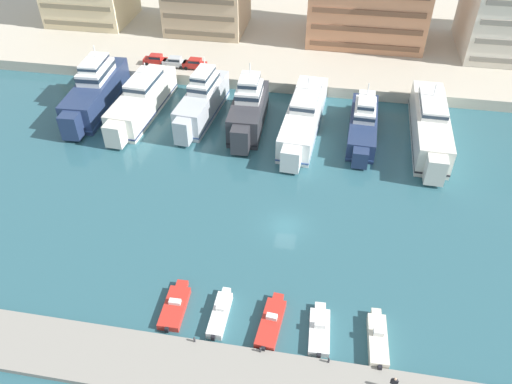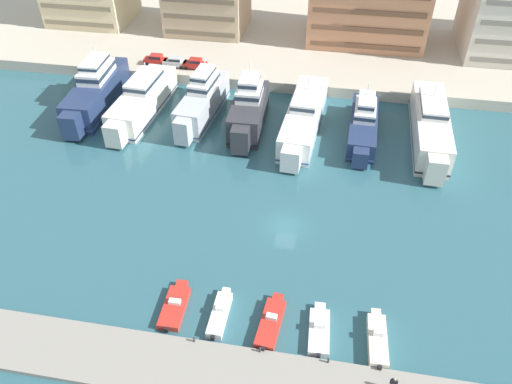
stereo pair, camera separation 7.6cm
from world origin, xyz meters
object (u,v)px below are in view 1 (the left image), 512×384
car_silver_left (175,62)px  car_red_mid_left (195,63)px  yacht_navy_far_left (95,90)px  yacht_navy_center_right (363,123)px  yacht_silver_mid_left (202,101)px  pedestrian_near_edge (394,383)px  motorboat_red_far_left (175,306)px  motorboat_red_mid_left (271,322)px  yacht_white_center (304,116)px  yacht_ivory_mid_right (430,125)px  yacht_charcoal_center_left (248,110)px  motorboat_white_left (220,314)px  motorboat_cream_center (378,339)px  car_red_far_left (156,59)px  yacht_ivory_left (142,100)px  motorboat_white_center_left (319,330)px

car_silver_left → car_red_mid_left: size_ratio=1.00×
yacht_navy_far_left → yacht_navy_center_right: 42.03m
yacht_navy_far_left → yacht_silver_mid_left: yacht_navy_far_left is taller
yacht_silver_mid_left → pedestrian_near_edge: yacht_silver_mid_left is taller
motorboat_red_far_left → motorboat_red_mid_left: size_ratio=0.93×
yacht_white_center → motorboat_red_mid_left: (0.51, -35.63, -1.71)m
yacht_ivory_mid_right → motorboat_red_far_left: size_ratio=3.64×
motorboat_red_far_left → yacht_charcoal_center_left: bearing=88.4°
motorboat_white_left → pedestrian_near_edge: 17.19m
yacht_navy_far_left → motorboat_white_left: (28.64, -36.59, -2.34)m
motorboat_cream_center → motorboat_red_mid_left: bearing=178.9°
motorboat_red_mid_left → car_red_far_left: 56.63m
yacht_white_center → yacht_navy_far_left: bearing=178.1°
yacht_ivory_left → pedestrian_near_edge: size_ratio=12.20×
car_red_far_left → yacht_charcoal_center_left: bearing=-36.4°
yacht_charcoal_center_left → car_silver_left: size_ratio=3.91×
yacht_navy_far_left → yacht_silver_mid_left: bearing=-0.4°
motorboat_white_center_left → motorboat_red_far_left: bearing=178.7°
yacht_ivory_left → motorboat_red_mid_left: size_ratio=3.09×
motorboat_white_center_left → yacht_silver_mid_left: bearing=119.8°
yacht_silver_mid_left → yacht_navy_far_left: bearing=179.6°
yacht_silver_mid_left → pedestrian_near_edge: (27.61, -41.57, -1.17)m
yacht_navy_center_right → yacht_ivory_mid_right: 9.46m
yacht_white_center → motorboat_cream_center: (10.63, -35.82, -1.62)m
yacht_charcoal_center_left → motorboat_white_left: yacht_charcoal_center_left is taller
motorboat_cream_center → car_red_far_left: size_ratio=1.59×
yacht_ivory_left → yacht_white_center: 25.30m
motorboat_white_left → motorboat_red_far_left: bearing=178.0°
yacht_silver_mid_left → yacht_white_center: (15.82, -0.95, -0.56)m
yacht_silver_mid_left → yacht_white_center: 15.86m
yacht_navy_far_left → motorboat_red_mid_left: size_ratio=3.10×
yacht_white_center → car_red_far_left: 30.65m
motorboat_red_far_left → motorboat_white_left: size_ratio=1.02×
yacht_silver_mid_left → car_red_mid_left: (-4.46, 12.20, 0.12)m
yacht_charcoal_center_left → car_silver_left: 20.91m
yacht_navy_far_left → yacht_ivory_mid_right: yacht_navy_far_left is taller
yacht_navy_center_right → car_red_far_left: (-36.27, 13.71, 0.81)m
yacht_white_center → car_red_far_left: (-27.50, 13.53, 0.67)m
motorboat_cream_center → car_silver_left: 60.01m
yacht_navy_far_left → pedestrian_near_edge: size_ratio=12.21×
yacht_navy_far_left → yacht_white_center: yacht_navy_far_left is taller
yacht_white_center → motorboat_cream_center: bearing=-73.5°
motorboat_white_center_left → car_silver_left: size_ratio=1.49×
yacht_ivory_mid_right → motorboat_red_mid_left: bearing=-116.3°
yacht_navy_far_left → yacht_white_center: bearing=-1.9°
yacht_silver_mid_left → motorboat_red_far_left: (6.58, -36.30, -2.32)m
yacht_ivory_mid_right → motorboat_cream_center: bearing=-101.9°
yacht_white_center → motorboat_white_left: 35.84m
yacht_charcoal_center_left → pedestrian_near_edge: bearing=-63.3°
motorboat_red_mid_left → yacht_white_center: bearing=90.8°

